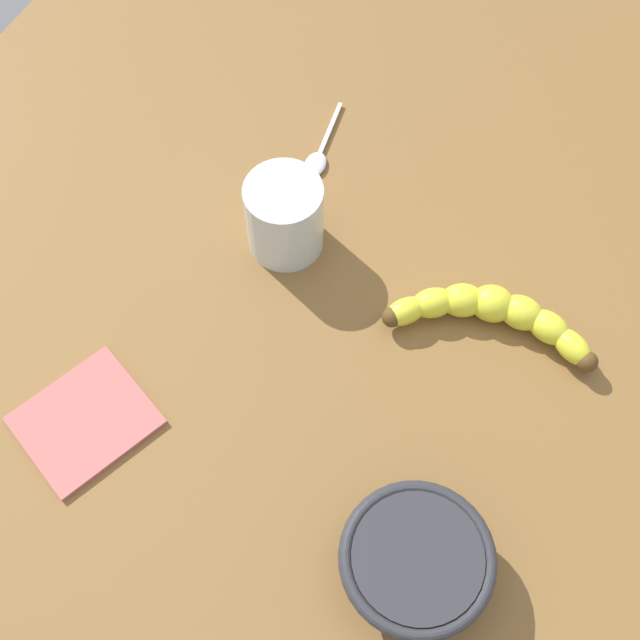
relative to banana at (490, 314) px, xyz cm
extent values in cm
cube|color=brown|center=(-4.74, 8.59, -3.40)|extent=(120.00, 120.00, 3.00)
ellipsoid|color=yellow|center=(0.24, -8.45, 0.00)|extent=(4.34, 5.18, 2.66)
ellipsoid|color=yellow|center=(1.21, -5.63, 0.00)|extent=(3.95, 5.03, 3.04)
ellipsoid|color=yellow|center=(1.53, -2.68, 0.00)|extent=(3.45, 4.49, 3.42)
ellipsoid|color=yellow|center=(1.18, 0.28, 0.00)|extent=(4.73, 5.22, 3.81)
ellipsoid|color=yellow|center=(0.18, 3.08, 0.00)|extent=(5.05, 5.52, 3.42)
ellipsoid|color=yellow|center=(-1.42, 5.59, 0.00)|extent=(5.18, 5.39, 3.04)
ellipsoid|color=yellow|center=(-3.55, 7.67, 0.00)|extent=(5.16, 4.85, 2.66)
sphere|color=#513819|center=(-0.63, -10.26, 0.00)|extent=(2.09, 2.09, 2.09)
sphere|color=#513819|center=(-5.13, 8.91, 0.00)|extent=(2.09, 2.09, 2.09)
cylinder|color=silver|center=(-0.52, 22.83, 2.61)|extent=(8.03, 8.03, 9.02)
cylinder|color=silver|center=(-0.52, 22.83, 2.01)|extent=(7.53, 7.53, 7.32)
cylinder|color=#2D2D33|center=(-25.83, -3.14, 0.84)|extent=(11.07, 11.07, 5.49)
torus|color=#2D2D33|center=(-25.83, -3.14, 2.99)|extent=(13.24, 13.24, 1.20)
ellipsoid|color=silver|center=(9.67, 24.55, -1.50)|extent=(3.92, 2.91, 0.80)
cube|color=silver|center=(14.76, 25.33, -1.50)|extent=(8.48, 1.77, 0.25)
cube|color=#BC6660|center=(-27.32, 30.27, -1.60)|extent=(14.87, 14.12, 0.60)
camera|label=1|loc=(-42.22, -2.42, 73.36)|focal=46.88mm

